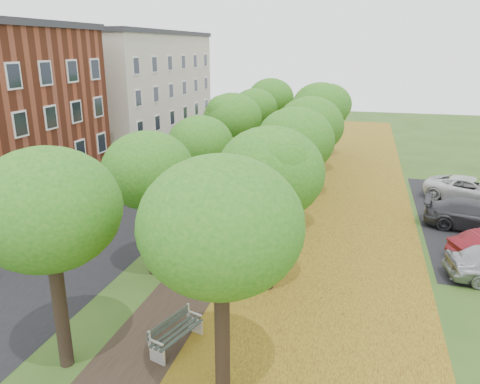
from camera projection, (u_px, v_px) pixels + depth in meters
The scene contains 10 objects.
ground at pixel (135, 377), 13.25m from camera, with size 120.00×120.00×0.00m, color #2D4C19.
street_asphalt at pixel (138, 198), 28.93m from camera, with size 8.00×70.00×0.01m, color black.
footpath at pixel (255, 208), 27.08m from camera, with size 3.20×70.00×0.01m, color black.
leaf_verge at pixel (343, 216), 25.85m from camera, with size 7.50×70.00×0.01m, color #A08A1D.
tree_row_west at pixel (218, 131), 26.31m from camera, with size 3.76×33.76×6.04m.
tree_row_east at pixel (303, 135), 25.13m from camera, with size 3.76×33.76×6.04m.
building_cream at pixel (130, 86), 46.33m from camera, with size 10.30×20.30×10.40m.
bench at pixel (175, 333), 14.45m from camera, with size 1.16×2.08×0.95m.
car_grey at pixel (477, 216), 23.68m from camera, with size 2.08×5.11×1.48m, color #303034.
car_white at pixel (470, 190), 28.07m from camera, with size 2.40×5.20×1.44m, color silver.
Camera 1 is at (5.73, -9.95, 8.94)m, focal length 35.00 mm.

